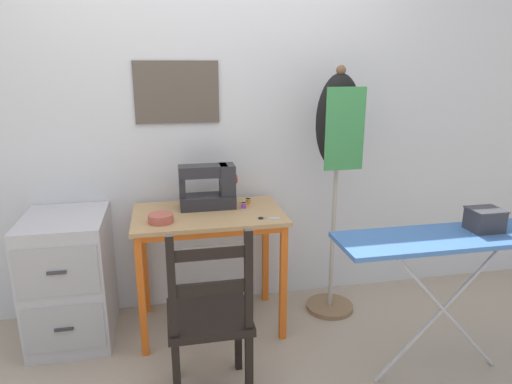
# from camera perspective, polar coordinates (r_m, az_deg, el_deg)

# --- Properties ---
(ground_plane) EXTENTS (14.00, 14.00, 0.00)m
(ground_plane) POSITION_cam_1_polar(r_m,az_deg,el_deg) (2.87, -4.91, -19.01)
(ground_plane) COLOR tan
(wall_back) EXTENTS (10.00, 0.07, 2.55)m
(wall_back) POSITION_cam_1_polar(r_m,az_deg,el_deg) (3.00, -6.93, 8.86)
(wall_back) COLOR silver
(wall_back) RESTS_ON ground_plane
(sewing_table) EXTENTS (0.90, 0.56, 0.76)m
(sewing_table) POSITION_cam_1_polar(r_m,az_deg,el_deg) (2.80, -5.88, -4.81)
(sewing_table) COLOR tan
(sewing_table) RESTS_ON ground_plane
(sewing_machine) EXTENTS (0.36, 0.16, 0.29)m
(sewing_machine) POSITION_cam_1_polar(r_m,az_deg,el_deg) (2.83, -5.73, 0.55)
(sewing_machine) COLOR #28282D
(sewing_machine) RESTS_ON sewing_table
(fabric_bowl) EXTENTS (0.14, 0.14, 0.05)m
(fabric_bowl) POSITION_cam_1_polar(r_m,az_deg,el_deg) (2.64, -11.83, -3.19)
(fabric_bowl) COLOR #B25647
(fabric_bowl) RESTS_ON sewing_table
(scissors) EXTENTS (0.13, 0.06, 0.01)m
(scissors) POSITION_cam_1_polar(r_m,az_deg,el_deg) (2.65, 1.18, -3.30)
(scissors) COLOR silver
(scissors) RESTS_ON sewing_table
(thread_spool_near_machine) EXTENTS (0.04, 0.04, 0.04)m
(thread_spool_near_machine) POSITION_cam_1_polar(r_m,az_deg,el_deg) (2.82, -1.55, -1.73)
(thread_spool_near_machine) COLOR purple
(thread_spool_near_machine) RESTS_ON sewing_table
(thread_spool_mid_table) EXTENTS (0.04, 0.04, 0.04)m
(thread_spool_mid_table) POSITION_cam_1_polar(r_m,az_deg,el_deg) (2.91, -0.99, -1.21)
(thread_spool_mid_table) COLOR orange
(thread_spool_mid_table) RESTS_ON sewing_table
(wooden_chair) EXTENTS (0.40, 0.38, 0.94)m
(wooden_chair) POSITION_cam_1_polar(r_m,az_deg,el_deg) (2.30, -5.85, -15.47)
(wooden_chair) COLOR black
(wooden_chair) RESTS_ON ground_plane
(filing_cabinet) EXTENTS (0.47, 0.57, 0.78)m
(filing_cabinet) POSITION_cam_1_polar(r_m,az_deg,el_deg) (3.00, -22.23, -9.94)
(filing_cabinet) COLOR #B7B7BC
(filing_cabinet) RESTS_ON ground_plane
(dress_form) EXTENTS (0.32, 0.32, 1.62)m
(dress_form) POSITION_cam_1_polar(r_m,az_deg,el_deg) (2.89, 10.19, 6.40)
(dress_form) COLOR #846647
(dress_form) RESTS_ON ground_plane
(ironing_board) EXTENTS (1.18, 0.34, 0.81)m
(ironing_board) POSITION_cam_1_polar(r_m,az_deg,el_deg) (2.51, 23.20, -5.93)
(ironing_board) COLOR #3D6BAD
(ironing_board) RESTS_ON ground_plane
(storage_box) EXTENTS (0.17, 0.14, 0.12)m
(storage_box) POSITION_cam_1_polar(r_m,az_deg,el_deg) (2.61, 26.69, -3.09)
(storage_box) COLOR #333338
(storage_box) RESTS_ON ironing_board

